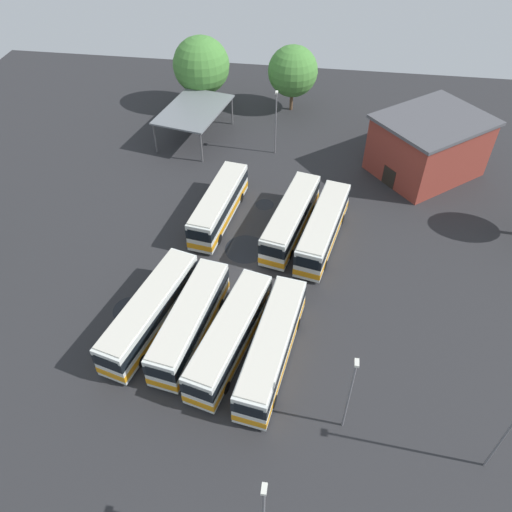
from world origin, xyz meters
TOP-DOWN VIEW (x-y plane):
  - ground_plane at (0.00, 0.00)m, footprint 94.24×94.24m
  - bus_row0_slot0 at (-8.14, -3.91)m, footprint 11.55×4.19m
  - bus_row0_slot2 at (-7.08, 3.46)m, footprint 11.98×5.02m
  - bus_row0_slot3 at (-6.04, 6.65)m, footprint 11.85×4.85m
  - bus_row1_slot0 at (6.34, -6.67)m, footprint 12.12×5.41m
  - bus_row1_slot1 at (6.90, -3.26)m, footprint 11.40×4.31m
  - bus_row1_slot2 at (7.85, 0.14)m, footprint 11.86×5.19m
  - bus_row1_slot3 at (8.43, 3.45)m, footprint 12.20×4.30m
  - depot_building at (-20.12, 17.58)m, footprint 14.33×14.61m
  - maintenance_shelter at (-23.75, -10.04)m, footprint 11.27×8.61m
  - lamp_post_near_entrance at (-21.59, 0.24)m, footprint 0.56×0.28m
  - lamp_post_mid_lot at (14.62, 18.39)m, footprint 0.56×0.28m
  - lamp_post_by_building at (13.09, 9.02)m, footprint 0.56×0.28m
  - tree_south_edge at (-31.76, -10.75)m, footprint 7.39×7.39m
  - tree_northwest at (-32.94, 1.14)m, footprint 6.53×6.53m
  - puddle_back_corner at (4.99, -9.12)m, footprint 3.07×3.07m
  - puddle_centre_drain at (-4.00, -0.58)m, footprint 4.04×4.04m
  - puddle_between_rows at (-11.21, 0.34)m, footprint 1.95×1.95m

SIDE VIEW (x-z plane):
  - ground_plane at x=0.00m, z-range 0.00..0.00m
  - puddle_back_corner at x=4.99m, z-range 0.00..0.01m
  - puddle_centre_drain at x=-4.00m, z-range 0.00..0.01m
  - puddle_between_rows at x=-11.21m, z-range 0.00..0.01m
  - bus_row1_slot1 at x=6.90m, z-range 0.10..3.57m
  - bus_row0_slot0 at x=-8.14m, z-range 0.10..3.57m
  - bus_row0_slot3 at x=-6.04m, z-range 0.10..3.57m
  - bus_row1_slot2 at x=7.85m, z-range 0.10..3.57m
  - bus_row0_slot2 at x=-7.08m, z-range 0.10..3.57m
  - bus_row1_slot0 at x=6.34m, z-range 0.10..3.57m
  - bus_row1_slot3 at x=8.43m, z-range 0.10..3.57m
  - depot_building at x=-20.12m, z-range 0.02..6.70m
  - maintenance_shelter at x=-23.75m, z-range 1.79..5.75m
  - lamp_post_by_building at x=13.09m, z-range 0.41..8.05m
  - lamp_post_near_entrance at x=-21.59m, z-range 0.41..8.25m
  - lamp_post_mid_lot at x=14.62m, z-range 0.42..9.83m
  - tree_northwest at x=-32.94m, z-range 1.05..9.68m
  - tree_south_edge at x=-31.76m, z-range 1.11..10.73m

